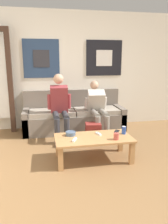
# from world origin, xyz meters

# --- Properties ---
(ground_plane) EXTENTS (18.00, 18.00, 0.00)m
(ground_plane) POSITION_xyz_m (0.00, 0.00, 0.00)
(ground_plane) COLOR brown
(wall_back) EXTENTS (10.00, 0.07, 2.55)m
(wall_back) POSITION_xyz_m (0.00, 2.68, 1.28)
(wall_back) COLOR silver
(wall_back) RESTS_ON ground_plane
(couch) EXTENTS (2.15, 0.73, 0.86)m
(couch) POSITION_xyz_m (0.04, 2.32, 0.29)
(couch) COLOR #70665B
(couch) RESTS_ON ground_plane
(coffee_table) EXTENTS (1.17, 0.60, 0.37)m
(coffee_table) POSITION_xyz_m (0.12, 0.79, 0.31)
(coffee_table) COLOR #B27F4C
(coffee_table) RESTS_ON ground_plane
(person_seated_adult) EXTENTS (0.47, 0.84, 1.25)m
(person_seated_adult) POSITION_xyz_m (-0.29, 1.92, 0.67)
(person_seated_adult) COLOR #2D2D33
(person_seated_adult) RESTS_ON ground_plane
(person_seated_teen) EXTENTS (0.47, 0.96, 1.08)m
(person_seated_teen) POSITION_xyz_m (0.47, 1.95, 0.59)
(person_seated_teen) COLOR gray
(person_seated_teen) RESTS_ON ground_plane
(backpack) EXTENTS (0.31, 0.30, 0.37)m
(backpack) POSITION_xyz_m (0.28, 1.50, 0.18)
(backpack) COLOR maroon
(backpack) RESTS_ON ground_plane
(ceramic_bowl) EXTENTS (0.16, 0.16, 0.06)m
(ceramic_bowl) POSITION_xyz_m (-0.21, 0.94, 0.41)
(ceramic_bowl) COLOR #475B75
(ceramic_bowl) RESTS_ON coffee_table
(pillar_candle) EXTENTS (0.08, 0.08, 0.11)m
(pillar_candle) POSITION_xyz_m (0.42, 0.63, 0.42)
(pillar_candle) COLOR #B24C42
(pillar_candle) RESTS_ON coffee_table
(drink_can_blue) EXTENTS (0.07, 0.07, 0.12)m
(drink_can_blue) POSITION_xyz_m (0.62, 0.84, 0.43)
(drink_can_blue) COLOR #28479E
(drink_can_blue) RESTS_ON coffee_table
(game_controller_near_left) EXTENTS (0.07, 0.15, 0.03)m
(game_controller_near_left) POSITION_xyz_m (0.22, 0.89, 0.38)
(game_controller_near_left) COLOR white
(game_controller_near_left) RESTS_ON coffee_table
(game_controller_near_right) EXTENTS (0.09, 0.14, 0.03)m
(game_controller_near_right) POSITION_xyz_m (-0.19, 0.71, 0.38)
(game_controller_near_right) COLOR white
(game_controller_near_right) RESTS_ON coffee_table
(cell_phone) EXTENTS (0.13, 0.15, 0.01)m
(cell_phone) POSITION_xyz_m (0.56, 0.98, 0.38)
(cell_phone) COLOR black
(cell_phone) RESTS_ON coffee_table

